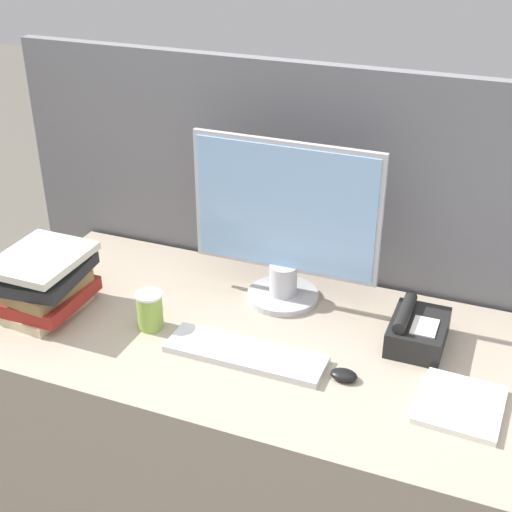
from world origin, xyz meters
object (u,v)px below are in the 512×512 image
object	(u,v)px
keyboard	(245,354)
book_stack	(45,283)
mouse	(344,375)
monitor	(285,228)
coffee_cup	(150,310)
desk_telephone	(417,330)

from	to	relation	value
keyboard	book_stack	world-z (taller)	book_stack
mouse	monitor	bearing A→B (deg)	131.55
mouse	coffee_cup	distance (m)	0.59
keyboard	desk_telephone	distance (m)	0.49
coffee_cup	keyboard	bearing A→B (deg)	-5.96
coffee_cup	book_stack	bearing A→B (deg)	-173.87
monitor	keyboard	distance (m)	0.40
desk_telephone	coffee_cup	bearing A→B (deg)	-164.44
coffee_cup	desk_telephone	xyz separation A→B (m)	(0.73, 0.20, -0.01)
coffee_cup	desk_telephone	distance (m)	0.76
desk_telephone	keyboard	bearing A→B (deg)	-150.68
keyboard	monitor	bearing A→B (deg)	91.31
monitor	mouse	xyz separation A→B (m)	(0.28, -0.32, -0.23)
keyboard	coffee_cup	bearing A→B (deg)	174.04
mouse	desk_telephone	xyz separation A→B (m)	(0.15, 0.23, 0.03)
keyboard	mouse	size ratio (longest dim) A/B	6.15
keyboard	coffee_cup	xyz separation A→B (m)	(-0.31, 0.03, 0.05)
coffee_cup	mouse	bearing A→B (deg)	-2.61
monitor	mouse	bearing A→B (deg)	-48.45
book_stack	desk_telephone	distance (m)	1.09
monitor	keyboard	world-z (taller)	monitor
book_stack	desk_telephone	world-z (taller)	book_stack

